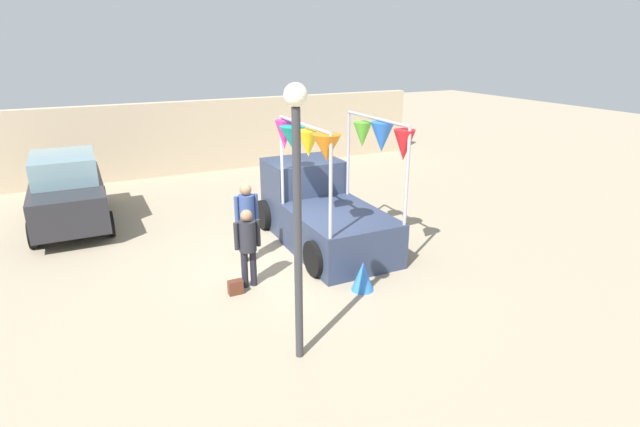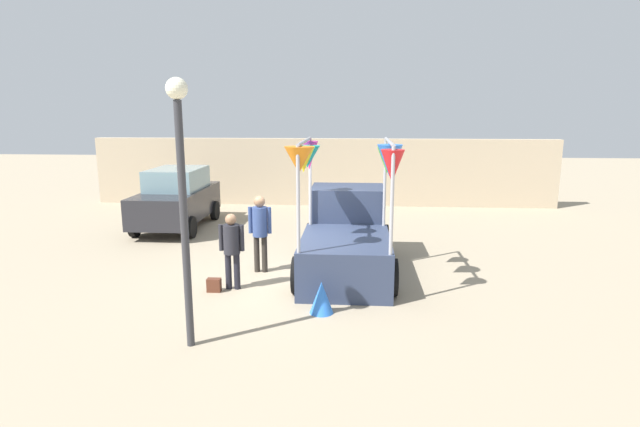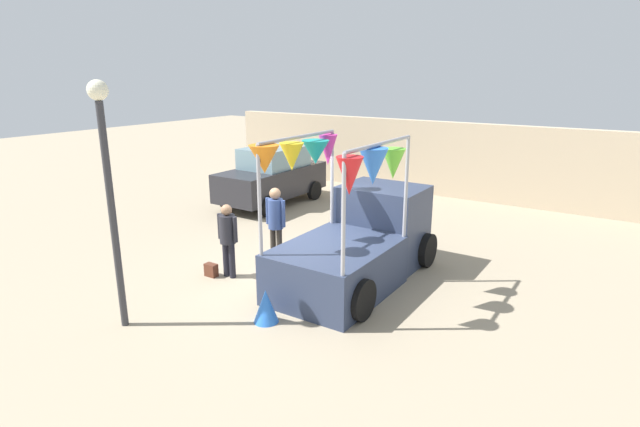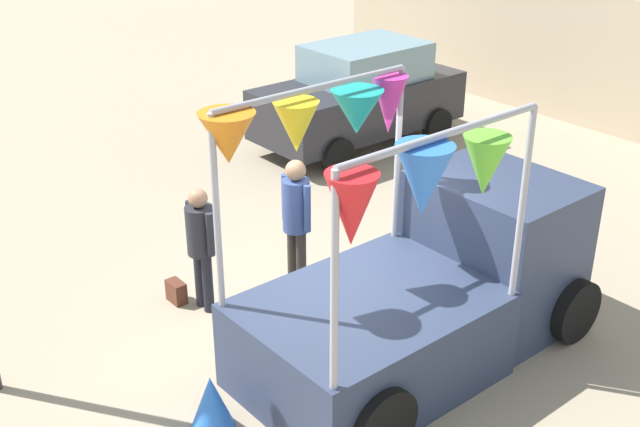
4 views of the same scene
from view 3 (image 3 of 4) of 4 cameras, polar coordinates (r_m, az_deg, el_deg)
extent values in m
plane|color=gray|center=(10.85, -2.63, -7.16)|extent=(60.00, 60.00, 0.00)
cube|color=#2D3851|center=(9.88, 1.86, -6.39)|extent=(1.90, 2.60, 1.00)
cube|color=#2D3851|center=(11.40, 7.14, -1.30)|extent=(1.80, 1.40, 1.80)
cube|color=#8CB2C6|center=(11.28, 7.22, 0.89)|extent=(1.76, 1.37, 0.60)
cylinder|color=black|center=(12.28, 3.81, -2.50)|extent=(0.22, 0.76, 0.76)
cylinder|color=black|center=(11.52, 12.08, -4.09)|extent=(0.22, 0.76, 0.76)
cylinder|color=black|center=(9.90, -5.02, -7.15)|extent=(0.22, 0.76, 0.76)
cylinder|color=black|center=(8.94, 4.74, -9.77)|extent=(0.22, 0.76, 0.76)
cylinder|color=#A5A5AD|center=(10.87, 1.38, 4.07)|extent=(0.07, 0.07, 2.04)
cylinder|color=#A5A5AD|center=(10.08, 9.81, 2.90)|extent=(0.07, 0.07, 2.04)
cylinder|color=#A5A5AD|center=(8.95, -6.93, 1.37)|extent=(0.07, 0.07, 2.04)
cylinder|color=#A5A5AD|center=(7.97, 2.70, -0.34)|extent=(0.07, 0.07, 2.04)
cylinder|color=#A5A5AD|center=(9.70, -2.44, 8.73)|extent=(0.07, 2.44, 0.07)
cylinder|color=#A5A5AD|center=(8.81, 6.88, 7.90)|extent=(0.07, 2.44, 0.07)
cone|color=orange|center=(8.92, -6.38, 6.18)|extent=(0.68, 0.68, 0.50)
cone|color=red|center=(7.96, 3.38, 4.29)|extent=(0.63, 0.63, 0.62)
cone|color=yellow|center=(9.56, -3.25, 6.50)|extent=(0.52, 0.52, 0.53)
cone|color=blue|center=(8.66, 6.10, 5.37)|extent=(0.57, 0.57, 0.64)
cone|color=teal|center=(10.22, -0.52, 7.04)|extent=(0.62, 0.62, 0.48)
cone|color=#66CC33|center=(9.39, 8.38, 5.65)|extent=(0.59, 0.59, 0.57)
cone|color=#D83399|center=(10.62, 0.92, 7.27)|extent=(0.47, 0.47, 0.65)
cube|color=#26262B|center=(16.58, -5.52, 3.70)|extent=(1.70, 4.00, 0.90)
cube|color=#72939E|center=(16.55, -5.27, 6.44)|extent=(1.50, 2.10, 0.66)
cylinder|color=black|center=(18.15, -5.12, 3.32)|extent=(0.18, 0.64, 0.64)
cylinder|color=black|center=(17.17, -0.65, 2.66)|extent=(0.18, 0.64, 0.64)
cylinder|color=black|center=(16.32, -10.56, 1.69)|extent=(0.18, 0.64, 0.64)
cylinder|color=black|center=(15.22, -5.92, 0.85)|extent=(0.18, 0.64, 0.64)
cylinder|color=black|center=(10.91, -10.70, -5.13)|extent=(0.13, 0.13, 0.77)
cylinder|color=black|center=(10.79, -10.00, -5.33)|extent=(0.13, 0.13, 0.77)
cylinder|color=#26262D|center=(10.62, -10.53, -1.77)|extent=(0.34, 0.34, 0.61)
sphere|color=#997051|center=(10.51, -10.65, 0.41)|extent=(0.23, 0.23, 0.23)
cylinder|color=#26262D|center=(10.76, -11.39, -1.42)|extent=(0.09, 0.09, 0.55)
cylinder|color=#26262D|center=(10.47, -9.67, -1.82)|extent=(0.09, 0.09, 0.55)
cylinder|color=#2D2823|center=(11.47, -5.37, -3.63)|extent=(0.13, 0.13, 0.85)
cylinder|color=#2D2823|center=(11.37, -4.66, -3.80)|extent=(0.13, 0.13, 0.85)
cylinder|color=#33477F|center=(11.19, -5.11, -0.03)|extent=(0.34, 0.34, 0.67)
sphere|color=#997051|center=(11.07, -5.17, 2.28)|extent=(0.26, 0.26, 0.26)
cylinder|color=#33477F|center=(11.31, -5.99, 0.30)|extent=(0.09, 0.09, 0.61)
cylinder|color=#33477F|center=(11.05, -4.22, -0.04)|extent=(0.09, 0.09, 0.61)
cube|color=#592D1E|center=(11.04, -12.33, -6.33)|extent=(0.28, 0.16, 0.28)
cylinder|color=#333338|center=(8.85, -22.58, -0.67)|extent=(0.12, 0.12, 3.82)
sphere|color=#F2EDCC|center=(8.54, -24.08, 12.76)|extent=(0.32, 0.32, 0.32)
cube|color=tan|center=(18.11, 13.96, 6.05)|extent=(18.00, 0.36, 2.60)
cone|color=blue|center=(8.91, -6.21, -10.47)|extent=(0.53, 0.53, 0.60)
camera|label=1|loc=(9.87, -66.26, 8.96)|focal=28.00mm
camera|label=2|loc=(5.23, -84.01, -4.82)|focal=28.00mm
camera|label=4|loc=(3.15, 45.50, 32.12)|focal=45.00mm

